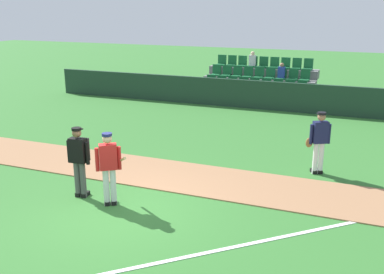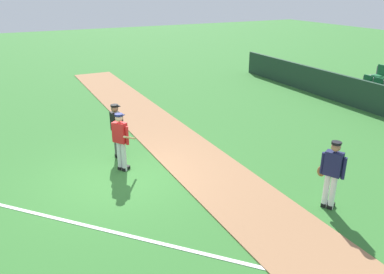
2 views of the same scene
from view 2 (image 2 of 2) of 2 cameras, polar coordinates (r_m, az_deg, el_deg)
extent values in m
plane|color=#33702D|center=(11.28, -10.71, -5.75)|extent=(80.00, 80.00, 0.00)
cube|color=#9E704C|center=(12.06, 0.50, -3.36)|extent=(28.00, 2.16, 0.03)
cube|color=white|center=(8.69, -8.09, -14.66)|extent=(8.86, 8.24, 0.01)
cube|color=#196033|center=(19.58, 24.18, 6.90)|extent=(0.44, 0.40, 0.08)
cube|color=#196033|center=(19.69, 24.71, 7.65)|extent=(0.44, 0.08, 0.50)
cube|color=#196033|center=(19.25, 25.42, 6.47)|extent=(0.44, 0.40, 0.08)
cube|color=#196033|center=(19.36, 25.95, 7.24)|extent=(0.44, 0.08, 0.50)
cube|color=#196033|center=(18.93, 26.69, 6.03)|extent=(0.44, 0.40, 0.08)
cube|color=#196033|center=(20.15, 25.93, 8.17)|extent=(0.44, 0.40, 0.08)
cube|color=#196033|center=(20.27, 26.44, 8.89)|extent=(0.44, 0.08, 0.50)
cylinder|color=silver|center=(11.48, -10.73, -2.75)|extent=(0.14, 0.14, 0.90)
cylinder|color=silver|center=(11.38, -10.10, -2.91)|extent=(0.14, 0.14, 0.90)
cube|color=black|center=(11.69, -10.41, -4.43)|extent=(0.25, 0.28, 0.10)
cube|color=black|center=(11.60, -9.79, -4.60)|extent=(0.25, 0.28, 0.10)
cube|color=red|center=(11.14, -10.67, 0.68)|extent=(0.45, 0.41, 0.60)
cylinder|color=red|center=(11.31, -11.64, 0.66)|extent=(0.09, 0.09, 0.55)
cylinder|color=red|center=(11.01, -9.64, 0.22)|extent=(0.09, 0.09, 0.55)
sphere|color=tan|center=(11.00, -10.83, 2.77)|extent=(0.22, 0.22, 0.22)
cylinder|color=#191E4C|center=(10.97, -10.86, 3.27)|extent=(0.23, 0.23, 0.06)
cube|color=#191E4C|center=(11.05, -10.53, 3.26)|extent=(0.22, 0.20, 0.02)
cylinder|color=tan|center=(11.12, -9.30, -0.10)|extent=(0.66, 0.54, 0.41)
cylinder|color=#4C4C4C|center=(12.35, -11.19, -0.98)|extent=(0.14, 0.14, 0.90)
cylinder|color=#4C4C4C|center=(12.21, -10.92, -1.23)|extent=(0.14, 0.14, 0.90)
cube|color=black|center=(12.52, -10.80, -2.62)|extent=(0.14, 0.27, 0.10)
cube|color=black|center=(12.39, -10.53, -2.88)|extent=(0.14, 0.27, 0.10)
cube|color=black|center=(12.01, -11.31, 2.19)|extent=(0.42, 0.25, 0.60)
cylinder|color=black|center=(12.25, -11.70, 2.30)|extent=(0.09, 0.09, 0.55)
cylinder|color=black|center=(11.81, -10.86, 1.62)|extent=(0.09, 0.09, 0.55)
sphere|color=brown|center=(11.88, -11.46, 4.15)|extent=(0.22, 0.22, 0.22)
cylinder|color=black|center=(11.85, -11.50, 4.61)|extent=(0.23, 0.23, 0.06)
cube|color=black|center=(11.89, -11.03, 4.55)|extent=(0.19, 0.13, 0.02)
cube|color=black|center=(12.05, -10.73, 2.30)|extent=(0.44, 0.11, 0.56)
cylinder|color=white|center=(10.00, 19.32, -7.53)|extent=(0.14, 0.14, 0.90)
cylinder|color=white|center=(9.97, 20.19, -7.76)|extent=(0.14, 0.14, 0.90)
cube|color=black|center=(10.24, 19.15, -9.35)|extent=(0.22, 0.29, 0.10)
cube|color=black|center=(10.21, 20.00, -9.58)|extent=(0.22, 0.29, 0.10)
cube|color=#191E47|center=(9.65, 20.31, -3.75)|extent=(0.46, 0.38, 0.60)
cylinder|color=#191E47|center=(9.73, 18.88, -3.67)|extent=(0.09, 0.09, 0.55)
cylinder|color=#191E47|center=(9.62, 21.69, -4.37)|extent=(0.09, 0.09, 0.55)
sphere|color=#9E7051|center=(9.49, 20.65, -1.40)|extent=(0.22, 0.22, 0.22)
cylinder|color=black|center=(9.45, 20.73, -0.85)|extent=(0.23, 0.23, 0.06)
cube|color=black|center=(9.55, 20.88, -0.82)|extent=(0.21, 0.19, 0.02)
ellipsoid|color=brown|center=(9.89, 18.69, -4.85)|extent=(0.23, 0.20, 0.28)
camera|label=1|loc=(7.26, -75.38, 0.62)|focal=41.79mm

